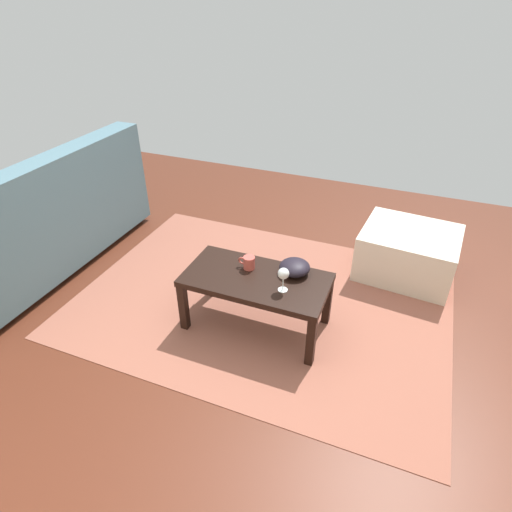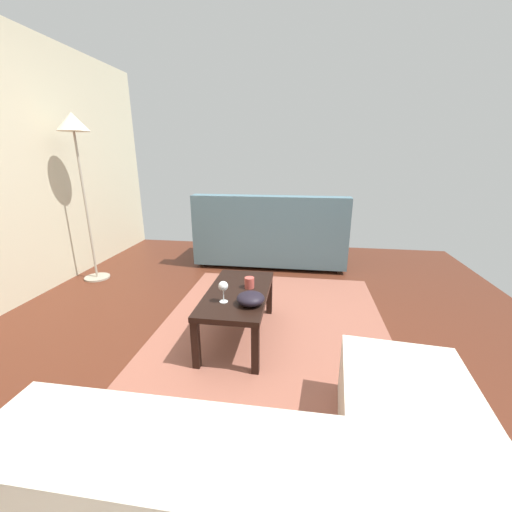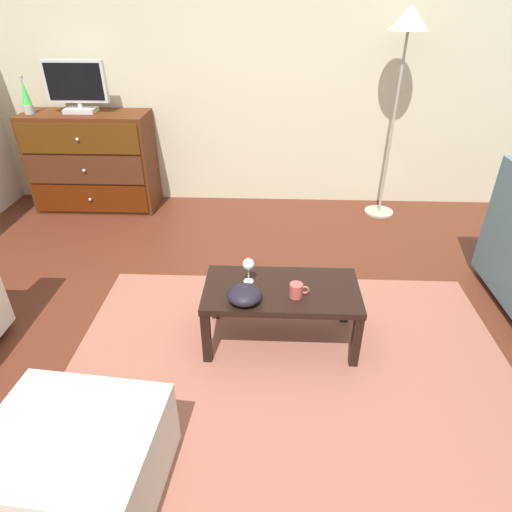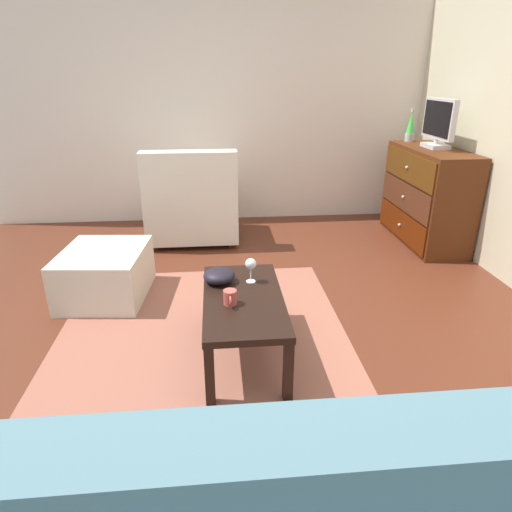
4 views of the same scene
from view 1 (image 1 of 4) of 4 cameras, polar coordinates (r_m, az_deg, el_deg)
ground_plane at (r=2.95m, az=3.11°, el=-9.47°), size 5.88×5.13×0.05m
area_rug at (r=3.13m, az=0.86°, el=-5.86°), size 2.60×1.90×0.01m
coffee_table at (r=2.71m, az=0.01°, el=-3.80°), size 0.92×0.46×0.39m
wine_glass at (r=2.51m, az=3.69°, el=-2.47°), size 0.07×0.07×0.16m
mug at (r=2.74m, az=-0.99°, el=-0.88°), size 0.11×0.08×0.08m
bowl_decorative at (r=2.71m, az=5.19°, el=-1.51°), size 0.20×0.20×0.09m
couch_large at (r=3.76m, az=-27.22°, el=3.80°), size 0.85×1.91×0.93m
ottoman at (r=3.50m, az=19.62°, el=0.41°), size 0.75×0.66×0.38m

